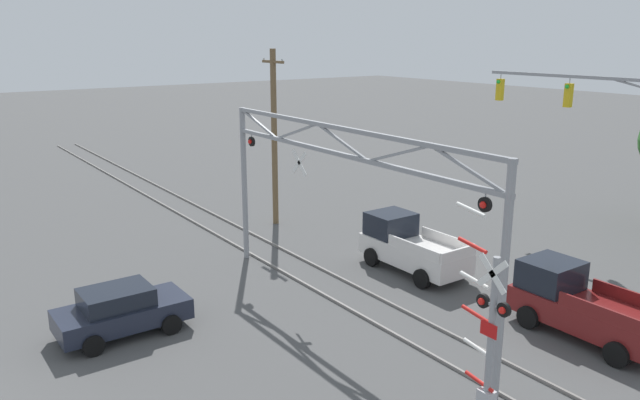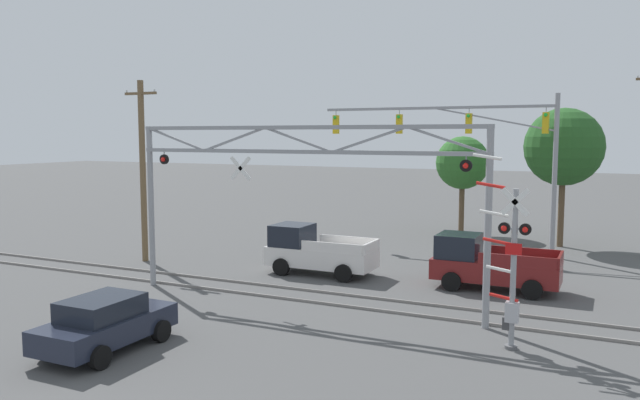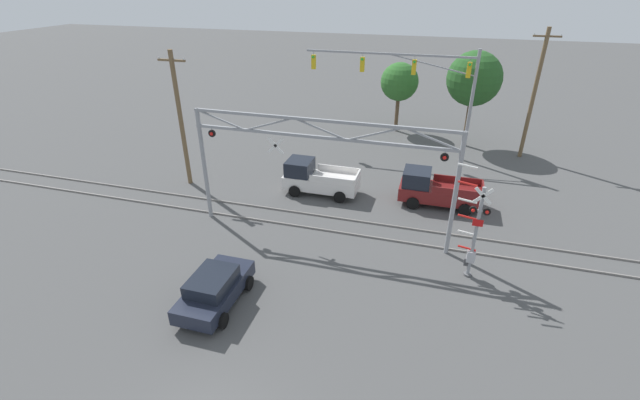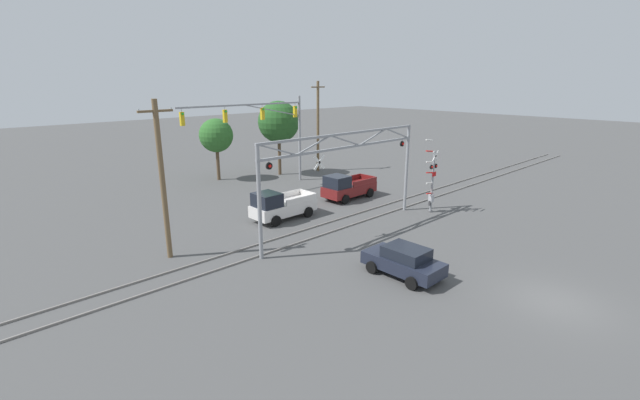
{
  "view_description": "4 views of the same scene",
  "coord_description": "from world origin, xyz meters",
  "px_view_note": "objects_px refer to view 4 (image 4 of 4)",
  "views": [
    {
      "loc": [
        15.47,
        0.88,
        9.0
      ],
      "look_at": [
        0.33,
        11.64,
        4.12
      ],
      "focal_mm": 35.0,
      "sensor_mm": 36.0,
      "label": 1
    },
    {
      "loc": [
        9.94,
        -6.45,
        5.96
      ],
      "look_at": [
        1.35,
        11.66,
        3.86
      ],
      "focal_mm": 35.0,
      "sensor_mm": 36.0,
      "label": 2
    },
    {
      "loc": [
        5.44,
        -5.95,
        12.22
      ],
      "look_at": [
        0.28,
        11.74,
        2.53
      ],
      "focal_mm": 24.0,
      "sensor_mm": 36.0,
      "label": 3
    },
    {
      "loc": [
        -18.97,
        -5.11,
        9.4
      ],
      "look_at": [
        -1.73,
        13.14,
        2.29
      ],
      "focal_mm": 24.0,
      "sensor_mm": 36.0,
      "label": 4
    }
  ],
  "objects_px": {
    "sedan_waiting": "(404,261)",
    "background_tree_far_left_verge": "(279,122)",
    "crossing_signal_mast": "(432,183)",
    "utility_pole_right": "(318,126)",
    "pickup_truck_lead": "(280,206)",
    "pickup_truck_following": "(347,187)",
    "utility_pole_left": "(162,179)",
    "crossing_gantry": "(345,162)",
    "background_tree_beyond_span": "(216,136)",
    "traffic_signal_span": "(270,123)"
  },
  "relations": [
    {
      "from": "sedan_waiting",
      "to": "background_tree_far_left_verge",
      "type": "height_order",
      "value": "background_tree_far_left_verge"
    },
    {
      "from": "background_tree_beyond_span",
      "to": "pickup_truck_following",
      "type": "bearing_deg",
      "value": -73.26
    },
    {
      "from": "background_tree_beyond_span",
      "to": "traffic_signal_span",
      "type": "bearing_deg",
      "value": -67.16
    },
    {
      "from": "crossing_gantry",
      "to": "pickup_truck_lead",
      "type": "bearing_deg",
      "value": 108.73
    },
    {
      "from": "background_tree_far_left_verge",
      "to": "pickup_truck_following",
      "type": "bearing_deg",
      "value": -99.31
    },
    {
      "from": "crossing_gantry",
      "to": "background_tree_far_left_verge",
      "type": "bearing_deg",
      "value": 65.17
    },
    {
      "from": "crossing_gantry",
      "to": "traffic_signal_span",
      "type": "xyz_separation_m",
      "value": [
        3.97,
        12.81,
        1.16
      ]
    },
    {
      "from": "sedan_waiting",
      "to": "crossing_gantry",
      "type": "bearing_deg",
      "value": 68.14
    },
    {
      "from": "traffic_signal_span",
      "to": "utility_pole_left",
      "type": "distance_m",
      "value": 16.8
    },
    {
      "from": "utility_pole_right",
      "to": "background_tree_far_left_verge",
      "type": "distance_m",
      "value": 4.35
    },
    {
      "from": "sedan_waiting",
      "to": "utility_pole_left",
      "type": "height_order",
      "value": "utility_pole_left"
    },
    {
      "from": "crossing_gantry",
      "to": "background_tree_far_left_verge",
      "type": "height_order",
      "value": "background_tree_far_left_verge"
    },
    {
      "from": "utility_pole_left",
      "to": "utility_pole_right",
      "type": "bearing_deg",
      "value": 27.4
    },
    {
      "from": "utility_pole_left",
      "to": "crossing_signal_mast",
      "type": "bearing_deg",
      "value": -16.55
    },
    {
      "from": "pickup_truck_following",
      "to": "crossing_gantry",
      "type": "bearing_deg",
      "value": -138.1
    },
    {
      "from": "crossing_gantry",
      "to": "sedan_waiting",
      "type": "xyz_separation_m",
      "value": [
        -2.62,
        -6.54,
        -3.7
      ]
    },
    {
      "from": "crossing_signal_mast",
      "to": "pickup_truck_lead",
      "type": "bearing_deg",
      "value": 145.5
    },
    {
      "from": "crossing_signal_mast",
      "to": "traffic_signal_span",
      "type": "height_order",
      "value": "traffic_signal_span"
    },
    {
      "from": "traffic_signal_span",
      "to": "crossing_signal_mast",
      "type": "bearing_deg",
      "value": -76.39
    },
    {
      "from": "pickup_truck_following",
      "to": "sedan_waiting",
      "type": "distance_m",
      "value": 14.25
    },
    {
      "from": "crossing_signal_mast",
      "to": "utility_pole_right",
      "type": "xyz_separation_m",
      "value": [
        4.1,
        16.39,
        2.57
      ]
    },
    {
      "from": "pickup_truck_lead",
      "to": "utility_pole_left",
      "type": "xyz_separation_m",
      "value": [
        -8.47,
        -1.0,
        3.41
      ]
    },
    {
      "from": "crossing_signal_mast",
      "to": "pickup_truck_following",
      "type": "bearing_deg",
      "value": 105.27
    },
    {
      "from": "sedan_waiting",
      "to": "background_tree_far_left_verge",
      "type": "distance_m",
      "value": 25.2
    },
    {
      "from": "background_tree_far_left_verge",
      "to": "utility_pole_left",
      "type": "bearing_deg",
      "value": -144.42
    },
    {
      "from": "pickup_truck_lead",
      "to": "sedan_waiting",
      "type": "distance_m",
      "value": 11.2
    },
    {
      "from": "pickup_truck_following",
      "to": "background_tree_far_left_verge",
      "type": "distance_m",
      "value": 12.01
    },
    {
      "from": "pickup_truck_lead",
      "to": "background_tree_beyond_span",
      "type": "height_order",
      "value": "background_tree_beyond_span"
    },
    {
      "from": "crossing_signal_mast",
      "to": "background_tree_far_left_verge",
      "type": "height_order",
      "value": "background_tree_far_left_verge"
    },
    {
      "from": "background_tree_far_left_verge",
      "to": "sedan_waiting",
      "type": "bearing_deg",
      "value": -113.99
    },
    {
      "from": "sedan_waiting",
      "to": "utility_pole_right",
      "type": "distance_m",
      "value": 25.92
    },
    {
      "from": "background_tree_far_left_verge",
      "to": "crossing_signal_mast",
      "type": "bearing_deg",
      "value": -89.98
    },
    {
      "from": "crossing_signal_mast",
      "to": "pickup_truck_following",
      "type": "height_order",
      "value": "crossing_signal_mast"
    },
    {
      "from": "crossing_gantry",
      "to": "pickup_truck_lead",
      "type": "xyz_separation_m",
      "value": [
        -1.56,
        4.61,
        -3.51
      ]
    },
    {
      "from": "sedan_waiting",
      "to": "utility_pole_right",
      "type": "height_order",
      "value": "utility_pole_right"
    },
    {
      "from": "crossing_signal_mast",
      "to": "utility_pole_left",
      "type": "height_order",
      "value": "utility_pole_left"
    },
    {
      "from": "pickup_truck_lead",
      "to": "background_tree_far_left_verge",
      "type": "relative_size",
      "value": 0.63
    },
    {
      "from": "pickup_truck_lead",
      "to": "traffic_signal_span",
      "type": "bearing_deg",
      "value": 55.98
    },
    {
      "from": "crossing_gantry",
      "to": "background_tree_beyond_span",
      "type": "bearing_deg",
      "value": 84.79
    },
    {
      "from": "pickup_truck_following",
      "to": "background_tree_beyond_span",
      "type": "distance_m",
      "value": 14.19
    },
    {
      "from": "crossing_gantry",
      "to": "pickup_truck_following",
      "type": "height_order",
      "value": "crossing_gantry"
    },
    {
      "from": "sedan_waiting",
      "to": "pickup_truck_following",
      "type": "bearing_deg",
      "value": 54.53
    },
    {
      "from": "pickup_truck_lead",
      "to": "sedan_waiting",
      "type": "relative_size",
      "value": 1.17
    },
    {
      "from": "crossing_signal_mast",
      "to": "utility_pole_right",
      "type": "relative_size",
      "value": 0.59
    },
    {
      "from": "pickup_truck_lead",
      "to": "utility_pole_right",
      "type": "xyz_separation_m",
      "value": [
        13.12,
        10.19,
        3.79
      ]
    },
    {
      "from": "sedan_waiting",
      "to": "utility_pole_left",
      "type": "relative_size",
      "value": 0.47
    },
    {
      "from": "utility_pole_right",
      "to": "background_tree_beyond_span",
      "type": "xyz_separation_m",
      "value": [
        -9.9,
        3.49,
        -0.5
      ]
    },
    {
      "from": "utility_pole_left",
      "to": "background_tree_beyond_span",
      "type": "height_order",
      "value": "utility_pole_left"
    },
    {
      "from": "pickup_truck_lead",
      "to": "pickup_truck_following",
      "type": "height_order",
      "value": "same"
    },
    {
      "from": "crossing_signal_mast",
      "to": "background_tree_beyond_span",
      "type": "relative_size",
      "value": 0.93
    }
  ]
}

